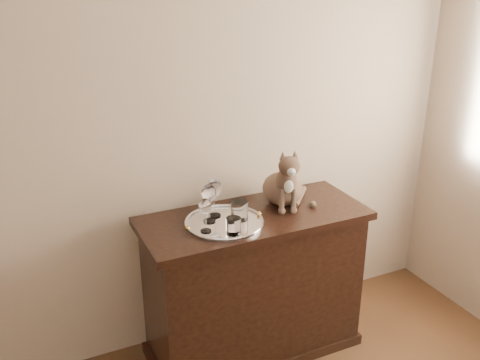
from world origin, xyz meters
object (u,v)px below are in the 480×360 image
object	(u,v)px
wine_glass_a	(209,203)
wine_glass_c	(205,215)
tray	(224,223)
tumbler_c	(240,210)
sideboard	(254,285)
wine_glass_b	(214,198)
cat	(283,174)
tumbler_b	(233,226)

from	to	relation	value
wine_glass_a	wine_glass_c	distance (m)	0.11
tray	tumbler_c	world-z (taller)	tumbler_c
sideboard	wine_glass_b	size ratio (longest dim) A/B	5.92
wine_glass_b	cat	distance (m)	0.41
tray	wine_glass_b	world-z (taller)	wine_glass_b
sideboard	wine_glass_a	bearing A→B (deg)	176.27
wine_glass_a	wine_glass_c	bearing A→B (deg)	-121.13
sideboard	cat	world-z (taller)	cat
wine_glass_a	tumbler_c	xyz separation A→B (m)	(0.15, -0.04, -0.05)
sideboard	tumbler_b	size ratio (longest dim) A/B	14.51
wine_glass_c	tumbler_c	bearing A→B (deg)	13.75
tray	tumbler_c	xyz separation A→B (m)	(0.08, 0.00, 0.05)
sideboard	wine_glass_c	distance (m)	0.61
sideboard	wine_glass_a	distance (m)	0.59
sideboard	wine_glass_b	world-z (taller)	wine_glass_b
tray	wine_glass_a	distance (m)	0.13
tray	cat	bearing A→B (deg)	14.65
tray	tumbler_b	xyz separation A→B (m)	(-0.01, -0.13, 0.05)
tray	sideboard	bearing A→B (deg)	9.35
sideboard	tray	size ratio (longest dim) A/B	3.00
sideboard	tumbler_b	distance (m)	0.53
tumbler_b	tumbler_c	xyz separation A→B (m)	(0.09, 0.13, 0.01)
tray	tumbler_b	bearing A→B (deg)	-93.68
wine_glass_a	tumbler_b	bearing A→B (deg)	-72.64
wine_glass_b	wine_glass_c	xyz separation A→B (m)	(-0.10, -0.14, -0.02)
tumbler_b	cat	bearing A→B (deg)	30.02
wine_glass_c	tumbler_c	world-z (taller)	wine_glass_c
wine_glass_a	wine_glass_b	xyz separation A→B (m)	(0.05, 0.05, 0.00)
wine_glass_b	tumbler_b	bearing A→B (deg)	-88.38
wine_glass_c	cat	distance (m)	0.53
wine_glass_a	tumbler_c	size ratio (longest dim) A/B	2.04
sideboard	tumbler_c	bearing A→B (deg)	-163.98
wine_glass_c	tumbler_b	bearing A→B (deg)	-35.70
wine_glass_a	cat	world-z (taller)	cat
tray	wine_glass_a	size ratio (longest dim) A/B	2.01
tray	cat	xyz separation A→B (m)	(0.39, 0.10, 0.16)
wine_glass_c	tumbler_b	distance (m)	0.14
tumbler_b	cat	distance (m)	0.47
sideboard	tray	xyz separation A→B (m)	(-0.18, -0.03, 0.43)
tumbler_b	tumbler_c	distance (m)	0.16
wine_glass_b	cat	size ratio (longest dim) A/B	0.60
sideboard	tumbler_b	xyz separation A→B (m)	(-0.19, -0.16, 0.47)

